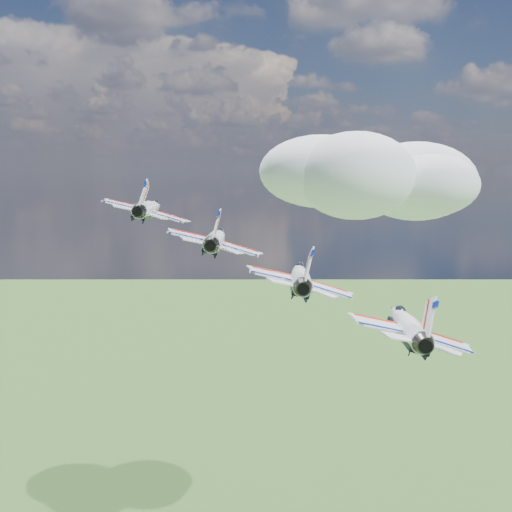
# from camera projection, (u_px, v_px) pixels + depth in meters

# --- Properties ---
(cloud_far) EXTENTS (66.99, 52.63, 26.32)m
(cloud_far) POSITION_uv_depth(u_px,v_px,m) (374.00, 183.00, 242.30)
(cloud_far) COLOR white
(jet_0) EXTENTS (10.45, 14.23, 6.51)m
(jet_0) POSITION_uv_depth(u_px,v_px,m) (150.00, 208.00, 75.35)
(jet_0) COLOR silver
(jet_1) EXTENTS (10.45, 14.23, 6.51)m
(jet_1) POSITION_uv_depth(u_px,v_px,m) (217.00, 238.00, 67.99)
(jet_1) COLOR silver
(jet_2) EXTENTS (10.45, 14.23, 6.51)m
(jet_2) POSITION_uv_depth(u_px,v_px,m) (300.00, 276.00, 60.63)
(jet_2) COLOR white
(jet_3) EXTENTS (10.45, 14.23, 6.51)m
(jet_3) POSITION_uv_depth(u_px,v_px,m) (406.00, 324.00, 53.27)
(jet_3) COLOR white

